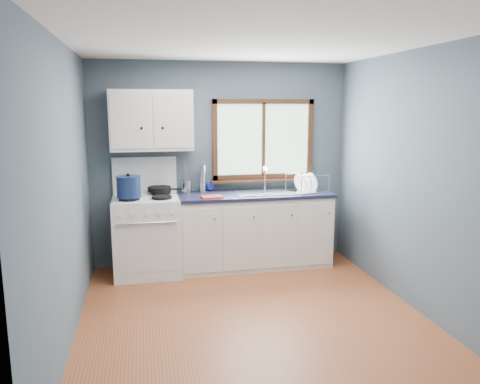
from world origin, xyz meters
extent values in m
cube|color=#A2532D|center=(0.00, 0.00, -0.01)|extent=(3.20, 3.60, 0.02)
cube|color=white|center=(0.00, 0.00, 2.51)|extent=(3.20, 3.60, 0.02)
cube|color=#4C5A64|center=(0.00, 1.81, 1.25)|extent=(3.20, 0.02, 2.50)
cube|color=#4C5A64|center=(0.00, -1.81, 1.25)|extent=(3.20, 0.02, 2.50)
cube|color=#4C5A64|center=(-1.61, 0.00, 1.25)|extent=(0.02, 3.60, 2.50)
cube|color=#4C5A64|center=(1.61, 0.00, 1.25)|extent=(0.02, 3.60, 2.50)
cube|color=white|center=(-0.95, 1.47, 0.46)|extent=(0.76, 0.65, 0.92)
cube|color=white|center=(-0.95, 1.77, 1.14)|extent=(0.76, 0.05, 0.44)
cube|color=silver|center=(-0.95, 1.47, 0.93)|extent=(0.72, 0.59, 0.01)
cylinder|color=black|center=(-1.13, 1.32, 0.95)|extent=(0.23, 0.23, 0.03)
cylinder|color=black|center=(-0.77, 1.32, 0.95)|extent=(0.23, 0.23, 0.03)
cylinder|color=black|center=(-1.13, 1.61, 0.95)|extent=(0.23, 0.23, 0.03)
cylinder|color=black|center=(-0.77, 1.61, 0.95)|extent=(0.23, 0.23, 0.03)
cylinder|color=silver|center=(-0.95, 1.12, 0.70)|extent=(0.66, 0.02, 0.02)
cube|color=silver|center=(-0.95, 1.14, 0.40)|extent=(0.66, 0.01, 0.55)
cube|color=white|center=(0.36, 1.49, 0.44)|extent=(1.85, 0.60, 0.88)
cube|color=black|center=(0.36, 1.51, 0.04)|extent=(1.85, 0.54, 0.08)
cube|color=black|center=(0.36, 1.49, 0.90)|extent=(1.89, 0.64, 0.04)
cube|color=silver|center=(0.54, 1.49, 0.92)|extent=(0.84, 0.46, 0.01)
cube|color=silver|center=(0.34, 1.49, 0.85)|extent=(0.36, 0.40, 0.14)
cube|color=silver|center=(0.74, 1.49, 0.85)|extent=(0.36, 0.40, 0.14)
cylinder|color=silver|center=(0.54, 1.69, 1.06)|extent=(0.02, 0.02, 0.28)
cylinder|color=silver|center=(0.54, 1.62, 1.19)|extent=(0.02, 0.16, 0.02)
sphere|color=silver|center=(0.54, 1.69, 1.20)|extent=(0.04, 0.04, 0.04)
cube|color=#9EC6A8|center=(0.54, 1.79, 1.55)|extent=(1.22, 0.01, 0.92)
cube|color=#432514|center=(0.54, 1.77, 2.02)|extent=(1.30, 0.05, 0.06)
cube|color=#432514|center=(0.54, 1.77, 1.08)|extent=(1.30, 0.05, 0.06)
cube|color=#432514|center=(-0.08, 1.77, 1.55)|extent=(0.06, 0.05, 1.00)
cube|color=#432514|center=(1.16, 1.77, 1.55)|extent=(0.06, 0.05, 1.00)
cube|color=#432514|center=(0.54, 1.77, 1.55)|extent=(0.03, 0.05, 0.92)
cube|color=#432514|center=(0.54, 1.74, 1.03)|extent=(1.36, 0.10, 0.03)
cube|color=white|center=(-0.85, 1.63, 1.80)|extent=(0.95, 0.32, 0.70)
cube|color=white|center=(-1.09, 1.46, 1.80)|extent=(0.44, 0.01, 0.62)
cube|color=white|center=(-0.61, 1.46, 1.80)|extent=(0.44, 0.01, 0.62)
sphere|color=black|center=(-0.97, 1.45, 1.72)|extent=(0.03, 0.03, 0.03)
sphere|color=black|center=(-0.73, 1.45, 1.72)|extent=(0.03, 0.03, 0.03)
cylinder|color=black|center=(-0.78, 1.62, 0.99)|extent=(0.33, 0.33, 0.06)
cube|color=black|center=(-0.59, 1.58, 0.99)|extent=(0.16, 0.06, 0.02)
cylinder|color=#132249|center=(-1.13, 1.32, 1.07)|extent=(0.31, 0.31, 0.22)
cylinder|color=#132249|center=(-1.13, 1.32, 1.19)|extent=(0.32, 0.32, 0.02)
sphere|color=black|center=(-1.13, 1.32, 1.21)|extent=(0.05, 0.05, 0.04)
cylinder|color=silver|center=(-0.45, 1.69, 0.99)|extent=(0.12, 0.12, 0.15)
cylinder|color=silver|center=(-0.43, 1.70, 1.15)|extent=(0.01, 0.01, 0.22)
cylinder|color=silver|center=(-0.47, 1.71, 1.17)|extent=(0.01, 0.01, 0.26)
cylinder|color=silver|center=(-0.45, 1.67, 1.14)|extent=(0.01, 0.01, 0.20)
cylinder|color=silver|center=(-0.26, 1.68, 1.09)|extent=(0.08, 0.08, 0.33)
imported|color=#151CA4|center=(-0.15, 1.75, 1.06)|extent=(0.13, 0.13, 0.27)
cube|color=red|center=(-0.20, 1.31, 0.93)|extent=(0.26, 0.20, 0.02)
cube|color=silver|center=(1.02, 1.46, 0.93)|extent=(0.53, 0.46, 0.02)
cylinder|color=silver|center=(0.87, 1.24, 1.03)|extent=(0.01, 0.01, 0.21)
cylinder|color=silver|center=(1.27, 1.37, 1.03)|extent=(0.01, 0.01, 0.21)
cylinder|color=silver|center=(0.76, 1.54, 1.03)|extent=(0.01, 0.01, 0.21)
cylinder|color=silver|center=(1.17, 1.68, 1.03)|extent=(0.01, 0.01, 0.21)
cylinder|color=silver|center=(1.07, 1.31, 1.13)|extent=(0.41, 0.14, 0.01)
cylinder|color=silver|center=(0.97, 1.61, 1.13)|extent=(0.41, 0.14, 0.01)
cylinder|color=white|center=(0.92, 1.42, 1.04)|extent=(0.13, 0.24, 0.23)
cylinder|color=white|center=(1.00, 1.45, 1.04)|extent=(0.13, 0.24, 0.23)
cylinder|color=white|center=(1.08, 1.48, 1.04)|extent=(0.13, 0.24, 0.23)
camera|label=1|loc=(-0.97, -3.96, 1.96)|focal=35.00mm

